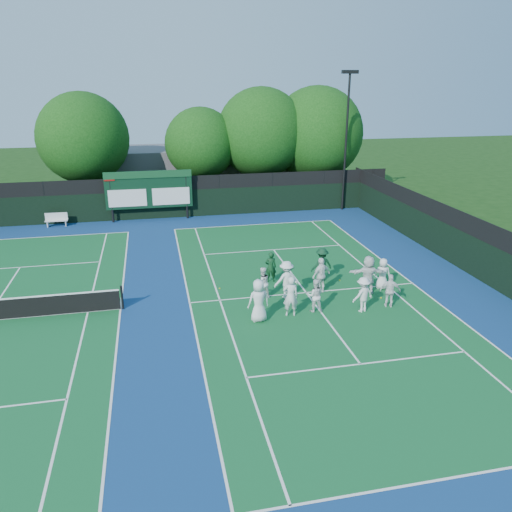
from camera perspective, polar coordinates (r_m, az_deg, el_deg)
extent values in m
plane|color=#15370F|center=(22.87, 6.50, -5.19)|extent=(120.00, 120.00, 0.00)
cube|color=navy|center=(22.75, -8.88, -5.44)|extent=(34.00, 32.00, 0.01)
cube|color=#115728|center=(23.73, 5.75, -4.19)|extent=(10.97, 23.77, 0.00)
cube|color=white|center=(14.62, 21.02, -22.66)|extent=(10.97, 0.08, 0.00)
cube|color=white|center=(34.57, -0.16, 3.61)|extent=(10.97, 0.08, 0.00)
cube|color=white|center=(22.77, -7.59, -5.32)|extent=(0.08, 23.77, 0.00)
cube|color=white|center=(25.84, 17.45, -2.99)|extent=(0.08, 23.77, 0.00)
cube|color=white|center=(22.89, -4.16, -5.05)|extent=(0.08, 23.77, 0.00)
cube|color=white|center=(25.22, 14.72, -3.28)|extent=(0.08, 23.77, 0.00)
cube|color=white|center=(18.43, 11.84, -11.99)|extent=(8.23, 0.08, 0.00)
cube|color=white|center=(29.46, 2.03, 0.73)|extent=(8.23, 0.08, 0.00)
cube|color=white|center=(23.73, 5.75, -4.18)|extent=(0.08, 12.80, 0.00)
cube|color=white|center=(34.65, -23.47, 1.98)|extent=(10.97, 0.08, 0.00)
cube|color=white|center=(22.80, -15.23, -5.85)|extent=(0.08, 23.77, 0.00)
cube|color=white|center=(22.94, -18.66, -6.05)|extent=(0.08, 23.77, 0.00)
cube|color=white|center=(29.56, -25.35, -1.17)|extent=(8.23, 0.08, 0.00)
cube|color=black|center=(36.66, -10.45, 5.81)|extent=(34.00, 0.08, 2.00)
cube|color=black|center=(36.34, -10.59, 8.10)|extent=(34.00, 0.05, 1.00)
cube|color=black|center=(27.36, 24.11, -0.36)|extent=(0.08, 32.00, 2.00)
cube|color=black|center=(26.93, 24.55, 2.64)|extent=(0.05, 32.00, 1.00)
cylinder|color=black|center=(36.20, -16.22, 6.40)|extent=(0.16, 0.16, 3.50)
cylinder|color=black|center=(36.17, -7.95, 6.98)|extent=(0.16, 0.16, 3.50)
cube|color=black|center=(35.99, -12.14, 7.40)|extent=(6.00, 0.15, 2.60)
cube|color=#134422|center=(35.69, -12.26, 9.09)|extent=(6.00, 0.05, 0.50)
cube|color=silver|center=(36.04, -14.48, 6.42)|extent=(2.60, 0.04, 1.20)
cube|color=silver|center=(36.03, -9.68, 6.76)|extent=(2.60, 0.04, 1.20)
cube|color=#99100C|center=(35.81, -16.45, 8.62)|extent=(0.70, 0.04, 0.50)
cube|color=#5C5B61|center=(44.54, -5.70, 9.77)|extent=(18.00, 6.00, 4.00)
cylinder|color=black|center=(38.39, 10.23, 12.51)|extent=(0.16, 0.16, 10.00)
cube|color=black|center=(38.12, 10.71, 19.98)|extent=(1.20, 0.30, 0.25)
cylinder|color=black|center=(22.57, -15.06, -4.60)|extent=(0.10, 0.10, 1.10)
cube|color=silver|center=(36.69, -21.84, 3.77)|extent=(1.48, 0.42, 0.06)
cube|color=silver|center=(36.77, -21.86, 4.24)|extent=(1.47, 0.09, 0.49)
cube|color=silver|center=(36.86, -22.70, 3.38)|extent=(0.07, 0.34, 0.39)
cube|color=silver|center=(36.65, -20.89, 3.52)|extent=(0.07, 0.34, 0.39)
cylinder|color=black|center=(40.23, -18.52, 7.03)|extent=(0.44, 0.44, 2.95)
sphere|color=#0F3C0D|center=(39.63, -19.15, 12.62)|extent=(6.63, 6.63, 6.63)
sphere|color=#0F3C0D|center=(39.93, -18.12, 11.81)|extent=(4.64, 4.64, 4.64)
cylinder|color=black|center=(40.17, -6.16, 7.78)|extent=(0.44, 0.44, 2.77)
sphere|color=#0F3C0D|center=(39.62, -6.34, 12.67)|extent=(5.50, 5.50, 5.50)
sphere|color=#0F3C0D|center=(40.04, -5.49, 11.97)|extent=(3.85, 3.85, 3.85)
cylinder|color=black|center=(40.90, 0.58, 8.21)|extent=(0.44, 0.44, 2.92)
sphere|color=#0F3C0D|center=(40.30, 0.60, 13.91)|extent=(6.98, 6.98, 6.98)
sphere|color=#0F3C0D|center=(40.80, 1.35, 12.99)|extent=(4.89, 4.89, 4.89)
cylinder|color=black|center=(42.15, 6.73, 8.22)|extent=(0.44, 0.44, 2.63)
sphere|color=#0F3C0D|center=(41.54, 6.96, 13.76)|extent=(7.39, 7.39, 7.39)
sphere|color=#0F3C0D|center=(42.10, 7.58, 12.79)|extent=(5.17, 5.17, 5.17)
sphere|color=#BDC417|center=(25.32, 9.54, -2.74)|extent=(0.07, 0.07, 0.07)
sphere|color=#BDC417|center=(23.72, 14.11, -4.66)|extent=(0.07, 0.07, 0.07)
sphere|color=#BDC417|center=(24.08, -4.18, -3.71)|extent=(0.07, 0.07, 0.07)
sphere|color=#BDC417|center=(27.79, 7.77, -0.59)|extent=(0.07, 0.07, 0.07)
sphere|color=#BDC417|center=(26.06, 14.01, -2.41)|extent=(0.07, 0.07, 0.07)
imported|color=silver|center=(20.61, 0.30, -5.12)|extent=(0.96, 0.68, 1.84)
imported|color=silver|center=(21.13, 3.97, -4.62)|extent=(0.71, 0.52, 1.78)
imported|color=silver|center=(21.66, 6.76, -4.50)|extent=(0.82, 0.70, 1.49)
imported|color=silver|center=(21.98, 12.13, -4.33)|extent=(1.15, 0.86, 1.58)
imported|color=white|center=(22.70, 15.08, -3.86)|extent=(0.97, 0.67, 1.53)
imported|color=white|center=(22.79, 0.74, -3.09)|extent=(0.83, 0.71, 1.50)
imported|color=silver|center=(22.84, 3.49, -2.71)|extent=(1.23, 0.82, 1.77)
imported|color=white|center=(23.53, 7.45, -2.20)|extent=(1.10, 0.79, 1.74)
imported|color=white|center=(23.84, 12.68, -2.09)|extent=(1.79, 0.88, 1.85)
imported|color=silver|center=(24.55, 14.26, -1.98)|extent=(0.86, 0.69, 1.53)
imported|color=#0F381B|center=(24.61, 1.69, -1.27)|extent=(0.60, 0.42, 1.56)
imported|color=#0E341C|center=(24.90, 7.53, -0.98)|extent=(1.20, 0.82, 1.72)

